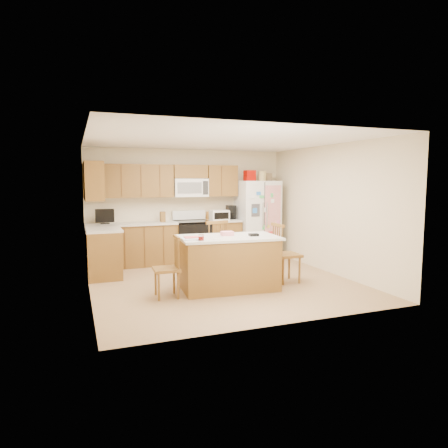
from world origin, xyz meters
name	(u,v)px	position (x,y,z in m)	size (l,w,h in m)	color
ground	(222,282)	(0.00, 0.00, 0.00)	(4.50, 4.50, 0.00)	#8A654A
room_shell	(222,202)	(0.00, 0.00, 1.44)	(4.60, 4.60, 2.52)	beige
cabinetry	(149,223)	(-0.98, 1.79, 0.91)	(3.36, 1.56, 2.15)	brown
stove	(192,241)	(0.00, 1.94, 0.47)	(0.76, 0.65, 1.13)	black
refrigerator	(257,219)	(1.57, 1.87, 0.92)	(0.90, 0.79, 2.04)	white
island	(229,262)	(-0.05, -0.45, 0.45)	(1.69, 1.07, 0.98)	brown
windsor_chair_left	(168,269)	(-1.11, -0.55, 0.45)	(0.41, 0.43, 0.96)	brown
windsor_chair_back	(213,251)	(-0.06, 0.34, 0.51)	(0.55, 0.53, 1.09)	brown
windsor_chair_right	(285,254)	(1.06, -0.38, 0.50)	(0.44, 0.46, 1.06)	brown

